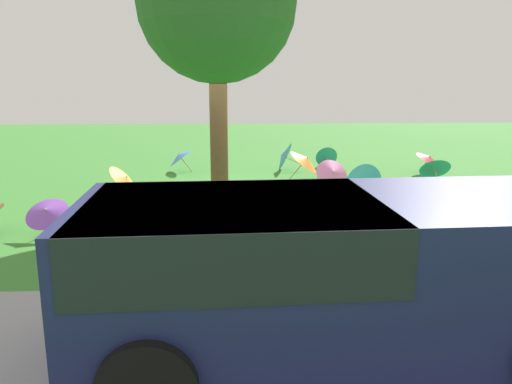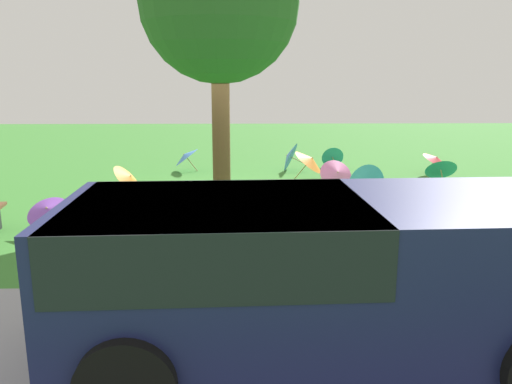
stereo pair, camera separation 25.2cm
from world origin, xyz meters
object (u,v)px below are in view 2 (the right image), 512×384
(parasol_teal_0, at_px, (332,157))
(parasol_red_0, at_px, (436,159))
(parasol_blue_2, at_px, (289,156))
(shade_tree, at_px, (219,4))
(parasol_pink_0, at_px, (337,173))
(parasol_orange_1, at_px, (129,177))
(parasol_blue_1, at_px, (185,156))
(van_dark, at_px, (303,266))
(parasol_purple_0, at_px, (48,210))
(parasol_teal_1, at_px, (363,184))
(parasol_teal_2, at_px, (440,168))
(parasol_orange_0, at_px, (310,160))

(parasol_teal_0, bearing_deg, parasol_red_0, 156.16)
(parasol_blue_2, relative_size, parasol_red_0, 0.95)
(shade_tree, relative_size, parasol_pink_0, 6.22)
(parasol_orange_1, bearing_deg, parasol_teal_0, -148.20)
(parasol_blue_1, relative_size, parasol_blue_2, 0.87)
(van_dark, distance_m, parasol_purple_0, 5.55)
(parasol_blue_1, distance_m, parasol_teal_1, 5.89)
(parasol_red_0, bearing_deg, parasol_blue_2, -9.19)
(parasol_blue_1, distance_m, parasol_purple_0, 6.27)
(parasol_blue_2, bearing_deg, parasol_teal_2, 149.52)
(shade_tree, xyz_separation_m, parasol_red_0, (-5.82, -3.33, -3.60))
(van_dark, height_order, parasol_purple_0, van_dark)
(parasol_purple_0, relative_size, parasol_blue_2, 0.81)
(van_dark, relative_size, parasol_pink_0, 5.15)
(parasol_pink_0, relative_size, parasol_blue_1, 1.09)
(van_dark, distance_m, parasol_orange_1, 8.00)
(parasol_red_0, bearing_deg, parasol_blue_1, -4.78)
(shade_tree, height_order, parasol_blue_1, shade_tree)
(van_dark, bearing_deg, parasol_teal_2, -118.78)
(parasol_blue_2, bearing_deg, parasol_teal_1, 105.33)
(parasol_teal_1, bearing_deg, parasol_orange_1, -15.87)
(van_dark, relative_size, parasol_teal_0, 6.99)
(shade_tree, xyz_separation_m, parasol_orange_1, (2.23, -1.20, -3.68))
(parasol_purple_0, relative_size, parasol_teal_1, 0.75)
(parasol_orange_0, xyz_separation_m, parasol_blue_1, (3.42, -1.36, -0.08))
(parasol_orange_0, height_order, parasol_teal_2, parasol_orange_0)
(shade_tree, bearing_deg, parasol_teal_1, 174.88)
(parasol_red_0, bearing_deg, van_dark, 62.98)
(parasol_pink_0, xyz_separation_m, parasol_purple_0, (5.56, 3.63, 0.06))
(parasol_purple_0, height_order, parasol_teal_2, parasol_teal_2)
(parasol_blue_2, bearing_deg, parasol_orange_0, 107.07)
(parasol_purple_0, bearing_deg, parasol_orange_0, -137.11)
(shade_tree, relative_size, parasol_purple_0, 7.27)
(shade_tree, relative_size, parasol_teal_2, 6.98)
(parasol_purple_0, bearing_deg, parasol_red_0, -147.77)
(parasol_purple_0, xyz_separation_m, parasol_teal_2, (-8.23, -3.99, 0.00))
(van_dark, xyz_separation_m, parasol_red_0, (-4.81, -9.43, -0.48))
(van_dark, bearing_deg, parasol_teal_0, -101.26)
(parasol_purple_0, relative_size, parasol_teal_2, 0.96)
(shade_tree, distance_m, parasol_red_0, 7.61)
(parasol_teal_0, distance_m, parasol_blue_2, 1.46)
(parasol_teal_1, distance_m, parasol_teal_2, 3.24)
(parasol_teal_0, height_order, parasol_orange_1, parasol_orange_1)
(parasol_blue_1, bearing_deg, parasol_teal_0, -172.11)
(parasol_orange_0, height_order, parasol_orange_1, parasol_orange_0)
(parasol_blue_1, xyz_separation_m, parasol_teal_1, (-4.15, 4.19, 0.01))
(parasol_orange_1, xyz_separation_m, parasol_teal_1, (-5.16, 1.47, 0.11))
(van_dark, relative_size, parasol_red_0, 4.67)
(parasol_teal_1, distance_m, parasol_blue_2, 4.41)
(parasol_blue_1, distance_m, parasol_orange_1, 2.90)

